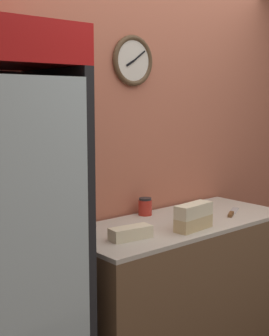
{
  "coord_description": "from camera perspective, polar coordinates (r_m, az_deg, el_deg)",
  "views": [
    {
      "loc": [
        -2.09,
        -1.15,
        1.66
      ],
      "look_at": [
        -0.34,
        0.91,
        1.26
      ],
      "focal_mm": 50.0,
      "sensor_mm": 36.0,
      "label": 1
    }
  ],
  "objects": [
    {
      "name": "sandwich_stack_bottom",
      "position": [
        2.81,
        7.19,
        -6.68
      ],
      "size": [
        0.27,
        0.12,
        0.08
      ],
      "color": "tan",
      "rests_on": "prep_counter"
    },
    {
      "name": "condiment_jar",
      "position": [
        3.13,
        1.31,
        -4.73
      ],
      "size": [
        0.09,
        0.09,
        0.12
      ],
      "color": "#B72D23",
      "rests_on": "prep_counter"
    },
    {
      "name": "sandwich_flat_left",
      "position": [
        2.61,
        -0.48,
        -7.91
      ],
      "size": [
        0.25,
        0.13,
        0.07
      ],
      "color": "beige",
      "rests_on": "prep_counter"
    },
    {
      "name": "wall_back",
      "position": [
        3.19,
        0.76,
        2.83
      ],
      "size": [
        5.2,
        0.09,
        2.7
      ],
      "color": "#B7664C",
      "rests_on": "ground_plane"
    },
    {
      "name": "sandwich_stack_middle",
      "position": [
        2.79,
        7.22,
        -5.12
      ],
      "size": [
        0.27,
        0.12,
        0.08
      ],
      "color": "beige",
      "rests_on": "sandwich_stack_bottom"
    },
    {
      "name": "prep_counter",
      "position": [
        3.15,
        5.35,
        -14.31
      ],
      "size": [
        1.53,
        0.65,
        0.9
      ],
      "color": "brown",
      "rests_on": "ground_plane"
    },
    {
      "name": "chefs_knife",
      "position": [
        3.23,
        11.79,
        -5.38
      ],
      "size": [
        0.28,
        0.18,
        0.02
      ],
      "color": "silver",
      "rests_on": "prep_counter"
    }
  ]
}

